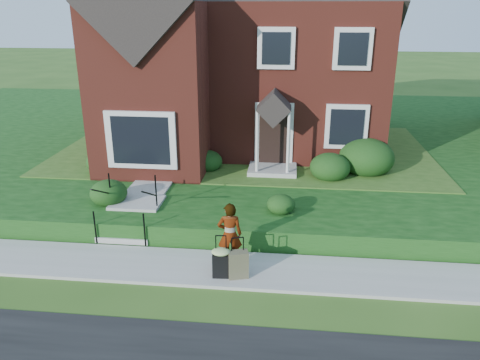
# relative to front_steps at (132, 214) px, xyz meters

# --- Properties ---
(ground) EXTENTS (120.00, 120.00, 0.00)m
(ground) POSITION_rel_front_steps_xyz_m (2.50, -1.84, -0.47)
(ground) COLOR #2D5119
(ground) RESTS_ON ground
(sidewalk) EXTENTS (60.00, 1.60, 0.08)m
(sidewalk) POSITION_rel_front_steps_xyz_m (2.50, -1.84, -0.43)
(sidewalk) COLOR #9E9B93
(sidewalk) RESTS_ON ground
(terrace) EXTENTS (44.00, 20.00, 0.60)m
(terrace) POSITION_rel_front_steps_xyz_m (6.50, 9.06, -0.17)
(terrace) COLOR #113A0F
(terrace) RESTS_ON ground
(walkway) EXTENTS (1.20, 6.00, 0.06)m
(walkway) POSITION_rel_front_steps_xyz_m (0.00, 3.16, 0.16)
(walkway) COLOR #9E9B93
(walkway) RESTS_ON terrace
(main_house) EXTENTS (10.40, 10.20, 9.40)m
(main_house) POSITION_rel_front_steps_xyz_m (2.29, 7.76, 4.79)
(main_house) COLOR maroon
(main_house) RESTS_ON terrace
(front_steps) EXTENTS (1.40, 2.02, 1.50)m
(front_steps) POSITION_rel_front_steps_xyz_m (0.00, 0.00, 0.00)
(front_steps) COLOR #9E9B93
(front_steps) RESTS_ON ground
(foundation_shrubs) EXTENTS (10.28, 4.91, 1.28)m
(foundation_shrubs) POSITION_rel_front_steps_xyz_m (3.96, 3.23, 0.64)
(foundation_shrubs) COLOR black
(foundation_shrubs) RESTS_ON terrace
(woman) EXTENTS (0.62, 0.45, 1.57)m
(woman) POSITION_rel_front_steps_xyz_m (2.92, -1.68, 0.39)
(woman) COLOR #999999
(woman) RESTS_ON sidewalk
(suitcase_black) EXTENTS (0.44, 0.37, 1.02)m
(suitcase_black) POSITION_rel_front_steps_xyz_m (2.79, -2.23, -0.00)
(suitcase_black) COLOR black
(suitcase_black) RESTS_ON sidewalk
(suitcase_olive) EXTENTS (0.50, 0.37, 0.97)m
(suitcase_olive) POSITION_rel_front_steps_xyz_m (3.18, -2.21, -0.07)
(suitcase_olive) COLOR brown
(suitcase_olive) RESTS_ON sidewalk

